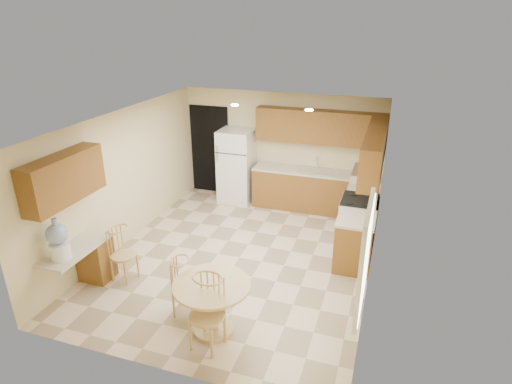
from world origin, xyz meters
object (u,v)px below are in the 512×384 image
(dining_table, at_px, (212,301))
(chair_table_b, at_px, (203,312))
(water_crock, at_px, (58,241))
(stove, at_px, (358,221))
(chair_table_a, at_px, (181,284))
(chair_desk, at_px, (119,252))
(refrigerator, at_px, (236,166))

(dining_table, bearing_deg, chair_table_b, -82.72)
(dining_table, height_order, water_crock, water_crock)
(stove, bearing_deg, dining_table, -117.29)
(stove, relative_size, water_crock, 1.71)
(chair_table_b, height_order, water_crock, water_crock)
(stove, distance_m, chair_table_b, 3.81)
(chair_table_b, bearing_deg, chair_table_a, -34.59)
(chair_table_b, height_order, chair_desk, chair_table_b)
(dining_table, bearing_deg, water_crock, -177.64)
(stove, relative_size, dining_table, 1.05)
(dining_table, relative_size, water_crock, 1.63)
(chair_table_b, bearing_deg, dining_table, -74.36)
(dining_table, relative_size, chair_desk, 1.14)
(refrigerator, relative_size, chair_table_b, 1.64)
(dining_table, height_order, chair_table_b, chair_table_b)
(stove, bearing_deg, chair_desk, -144.63)
(refrigerator, relative_size, stove, 1.54)
(stove, height_order, chair_table_a, stove)
(chair_table_a, distance_m, water_crock, 1.88)
(chair_table_a, relative_size, chair_table_b, 0.85)
(dining_table, relative_size, chair_table_a, 1.20)
(chair_table_a, relative_size, water_crock, 1.36)
(chair_desk, bearing_deg, chair_table_b, 71.12)
(stove, height_order, chair_table_b, stove)
(refrigerator, distance_m, chair_table_b, 4.89)
(chair_table_b, xyz_separation_m, chair_desk, (-1.93, 1.01, -0.07))
(refrigerator, distance_m, chair_desk, 3.75)
(dining_table, bearing_deg, chair_desk, 161.77)
(refrigerator, height_order, chair_desk, refrigerator)
(chair_desk, distance_m, water_crock, 0.98)
(chair_table_a, bearing_deg, chair_table_b, 35.31)
(dining_table, xyz_separation_m, chair_table_b, (0.05, -0.39, 0.12))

